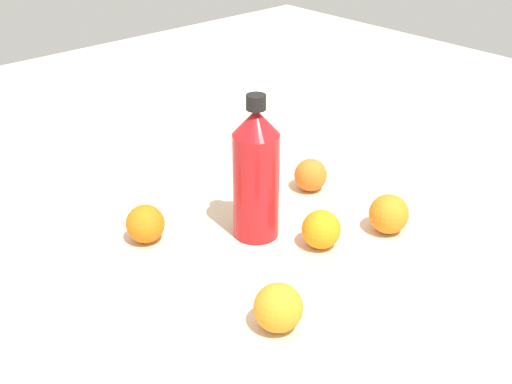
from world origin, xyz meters
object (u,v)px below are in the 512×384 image
orange_0 (311,175)px  orange_2 (145,224)px  water_bottle (256,173)px  orange_3 (260,176)px  orange_1 (278,308)px  orange_4 (389,214)px  folded_napkin (154,173)px  orange_5 (321,229)px

orange_0 → orange_2: size_ratio=0.96×
orange_0 → orange_2: bearing=80.2°
orange_2 → water_bottle: bearing=-125.3°
orange_2 → orange_3: same height
orange_1 → orange_4: 0.32m
folded_napkin → orange_0: bearing=-144.1°
orange_1 → orange_3: orange_1 is taller
orange_3 → orange_4: bearing=-165.9°
orange_0 → orange_3: 0.10m
orange_1 → folded_napkin: 0.53m
orange_3 → orange_0: bearing=-128.1°
orange_0 → orange_3: orange_3 is taller
orange_0 → orange_4: bearing=176.4°
orange_2 → orange_5: 0.29m
orange_3 → orange_5: same height
water_bottle → orange_1: size_ratio=3.64×
orange_0 → orange_2: (0.06, 0.33, 0.00)m
orange_0 → orange_4: (-0.19, 0.01, 0.00)m
orange_5 → orange_3: bearing=-15.0°
orange_0 → orange_1: 0.41m
water_bottle → orange_1: water_bottle is taller
water_bottle → orange_5: size_ratio=3.87×
orange_3 → folded_napkin: size_ratio=0.40×
orange_3 → orange_4: 0.26m
water_bottle → folded_napkin: size_ratio=1.52×
orange_2 → folded_napkin: orange_2 is taller
orange_2 → orange_1: bearing=-178.7°
orange_3 → orange_5: (-0.21, 0.06, -0.00)m
orange_1 → folded_napkin: orange_1 is taller
water_bottle → orange_0: 0.21m
orange_5 → folded_napkin: size_ratio=0.39×
orange_2 → orange_5: size_ratio=1.00×
orange_2 → orange_4: size_ratio=0.95×
water_bottle → orange_4: 0.24m
water_bottle → orange_0: size_ratio=4.01×
orange_3 → orange_5: 0.22m
orange_4 → folded_napkin: orange_4 is taller
water_bottle → orange_3: 0.17m
orange_4 → folded_napkin: bearing=21.0°
orange_4 → orange_5: 0.13m
water_bottle → orange_3: bearing=25.2°
orange_1 → orange_5: (0.10, -0.19, -0.00)m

